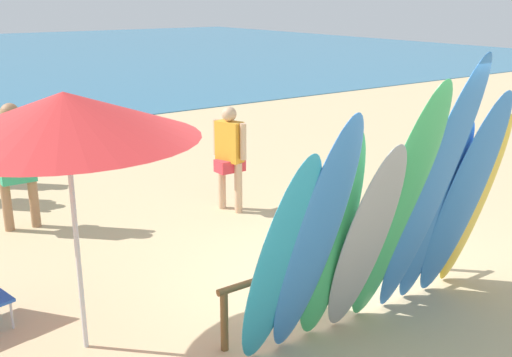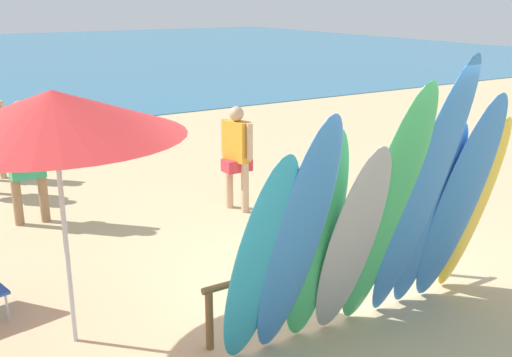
{
  "view_description": "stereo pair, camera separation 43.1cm",
  "coord_description": "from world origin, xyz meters",
  "px_view_note": "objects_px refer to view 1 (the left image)",
  "views": [
    {
      "loc": [
        -3.91,
        -3.97,
        3.0
      ],
      "look_at": [
        0.0,
        1.53,
        0.96
      ],
      "focal_mm": 42.27,
      "sensor_mm": 36.0,
      "label": 1
    },
    {
      "loc": [
        -3.55,
        -4.21,
        3.0
      ],
      "look_at": [
        0.0,
        1.53,
        0.96
      ],
      "focal_mm": 42.27,
      "sensor_mm": 36.0,
      "label": 2
    }
  ],
  "objects_px": {
    "surfboard_blue_6": "(434,215)",
    "beachgoer_by_water": "(230,152)",
    "surfboard_blue_1": "(315,242)",
    "surfboard_grey_3": "(364,243)",
    "surfboard_rack": "(345,261)",
    "surfboard_yellow_8": "(474,203)",
    "beach_umbrella": "(65,116)",
    "surfboard_green_2": "(330,240)",
    "surfboard_green_4": "(397,211)",
    "surfboard_teal_0": "(279,266)",
    "beachgoer_strolling": "(15,158)",
    "surfboard_blue_5": "(429,194)",
    "surfboard_blue_7": "(462,200)"
  },
  "relations": [
    {
      "from": "surfboard_grey_3",
      "to": "beachgoer_by_water",
      "type": "distance_m",
      "value": 3.75
    },
    {
      "from": "surfboard_grey_3",
      "to": "surfboard_yellow_8",
      "type": "relative_size",
      "value": 1.01
    },
    {
      "from": "beach_umbrella",
      "to": "beachgoer_by_water",
      "type": "bearing_deg",
      "value": 36.89
    },
    {
      "from": "surfboard_green_4",
      "to": "surfboard_blue_7",
      "type": "height_order",
      "value": "surfboard_green_4"
    },
    {
      "from": "surfboard_rack",
      "to": "surfboard_blue_6",
      "type": "height_order",
      "value": "surfboard_blue_6"
    },
    {
      "from": "surfboard_yellow_8",
      "to": "surfboard_grey_3",
      "type": "bearing_deg",
      "value": 179.13
    },
    {
      "from": "surfboard_green_2",
      "to": "beachgoer_by_water",
      "type": "xyz_separation_m",
      "value": [
        1.27,
        3.52,
        -0.16
      ]
    },
    {
      "from": "surfboard_blue_6",
      "to": "beachgoer_by_water",
      "type": "xyz_separation_m",
      "value": [
        -0.03,
        3.57,
        -0.11
      ]
    },
    {
      "from": "surfboard_blue_5",
      "to": "beachgoer_by_water",
      "type": "xyz_separation_m",
      "value": [
        0.28,
        3.72,
        -0.42
      ]
    },
    {
      "from": "surfboard_blue_1",
      "to": "surfboard_blue_6",
      "type": "height_order",
      "value": "surfboard_blue_1"
    },
    {
      "from": "beach_umbrella",
      "to": "surfboard_grey_3",
      "type": "bearing_deg",
      "value": -33.49
    },
    {
      "from": "surfboard_grey_3",
      "to": "surfboard_blue_7",
      "type": "height_order",
      "value": "surfboard_blue_7"
    },
    {
      "from": "beachgoer_strolling",
      "to": "surfboard_teal_0",
      "type": "bearing_deg",
      "value": 109.75
    },
    {
      "from": "surfboard_blue_5",
      "to": "beach_umbrella",
      "type": "height_order",
      "value": "surfboard_blue_5"
    },
    {
      "from": "beachgoer_by_water",
      "to": "beachgoer_strolling",
      "type": "bearing_deg",
      "value": 51.22
    },
    {
      "from": "beachgoer_strolling",
      "to": "surfboard_blue_7",
      "type": "bearing_deg",
      "value": 132.3
    },
    {
      "from": "surfboard_green_2",
      "to": "surfboard_yellow_8",
      "type": "xyz_separation_m",
      "value": [
        1.97,
        -0.01,
        -0.06
      ]
    },
    {
      "from": "surfboard_blue_6",
      "to": "surfboard_yellow_8",
      "type": "distance_m",
      "value": 0.67
    },
    {
      "from": "surfboard_rack",
      "to": "surfboard_yellow_8",
      "type": "bearing_deg",
      "value": -21.29
    },
    {
      "from": "surfboard_rack",
      "to": "surfboard_teal_0",
      "type": "xyz_separation_m",
      "value": [
        -1.27,
        -0.57,
        0.5
      ]
    },
    {
      "from": "beach_umbrella",
      "to": "beachgoer_strolling",
      "type": "bearing_deg",
      "value": 84.05
    },
    {
      "from": "surfboard_teal_0",
      "to": "surfboard_blue_6",
      "type": "xyz_separation_m",
      "value": [
        1.9,
        0.03,
        0.0
      ]
    },
    {
      "from": "surfboard_rack",
      "to": "surfboard_teal_0",
      "type": "relative_size",
      "value": 1.44
    },
    {
      "from": "surfboard_blue_5",
      "to": "surfboard_blue_6",
      "type": "xyz_separation_m",
      "value": [
        0.3,
        0.16,
        -0.31
      ]
    },
    {
      "from": "surfboard_blue_1",
      "to": "surfboard_grey_3",
      "type": "relative_size",
      "value": 1.15
    },
    {
      "from": "surfboard_blue_6",
      "to": "beach_umbrella",
      "type": "xyz_separation_m",
      "value": [
        -3.05,
        1.3,
        1.11
      ]
    },
    {
      "from": "surfboard_green_4",
      "to": "surfboard_yellow_8",
      "type": "distance_m",
      "value": 1.38
    },
    {
      "from": "surfboard_teal_0",
      "to": "surfboard_yellow_8",
      "type": "relative_size",
      "value": 1.03
    },
    {
      "from": "surfboard_teal_0",
      "to": "surfboard_blue_5",
      "type": "height_order",
      "value": "surfboard_blue_5"
    },
    {
      "from": "surfboard_blue_5",
      "to": "beachgoer_strolling",
      "type": "xyz_separation_m",
      "value": [
        -2.4,
        4.74,
        -0.32
      ]
    },
    {
      "from": "surfboard_blue_1",
      "to": "surfboard_yellow_8",
      "type": "height_order",
      "value": "surfboard_blue_1"
    },
    {
      "from": "surfboard_green_4",
      "to": "surfboard_yellow_8",
      "type": "relative_size",
      "value": 1.27
    },
    {
      "from": "surfboard_rack",
      "to": "surfboard_yellow_8",
      "type": "relative_size",
      "value": 1.48
    },
    {
      "from": "surfboard_grey_3",
      "to": "surfboard_blue_6",
      "type": "height_order",
      "value": "surfboard_blue_6"
    },
    {
      "from": "surfboard_green_4",
      "to": "surfboard_green_2",
      "type": "bearing_deg",
      "value": 168.78
    },
    {
      "from": "surfboard_blue_1",
      "to": "beach_umbrella",
      "type": "bearing_deg",
      "value": 131.3
    },
    {
      "from": "surfboard_blue_5",
      "to": "surfboard_blue_7",
      "type": "bearing_deg",
      "value": 3.5
    },
    {
      "from": "surfboard_blue_5",
      "to": "surfboard_yellow_8",
      "type": "height_order",
      "value": "surfboard_blue_5"
    },
    {
      "from": "surfboard_rack",
      "to": "beachgoer_strolling",
      "type": "height_order",
      "value": "beachgoer_strolling"
    },
    {
      "from": "surfboard_green_4",
      "to": "surfboard_teal_0",
      "type": "bearing_deg",
      "value": 179.2
    },
    {
      "from": "surfboard_grey_3",
      "to": "surfboard_blue_7",
      "type": "relative_size",
      "value": 0.86
    },
    {
      "from": "surfboard_rack",
      "to": "surfboard_grey_3",
      "type": "height_order",
      "value": "surfboard_grey_3"
    },
    {
      "from": "surfboard_blue_1",
      "to": "beachgoer_strolling",
      "type": "relative_size",
      "value": 1.37
    },
    {
      "from": "surfboard_blue_1",
      "to": "beach_umbrella",
      "type": "relative_size",
      "value": 1.02
    },
    {
      "from": "surfboard_grey_3",
      "to": "beachgoer_strolling",
      "type": "xyz_separation_m",
      "value": [
        -1.71,
        4.64,
        0.02
      ]
    },
    {
      "from": "beach_umbrella",
      "to": "surfboard_teal_0",
      "type": "bearing_deg",
      "value": -49.32
    },
    {
      "from": "surfboard_green_4",
      "to": "surfboard_blue_5",
      "type": "height_order",
      "value": "surfboard_blue_5"
    },
    {
      "from": "surfboard_teal_0",
      "to": "surfboard_blue_6",
      "type": "distance_m",
      "value": 1.9
    },
    {
      "from": "surfboard_green_2",
      "to": "beachgoer_by_water",
      "type": "bearing_deg",
      "value": 75.89
    },
    {
      "from": "surfboard_blue_5",
      "to": "beachgoer_by_water",
      "type": "distance_m",
      "value": 3.76
    }
  ]
}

